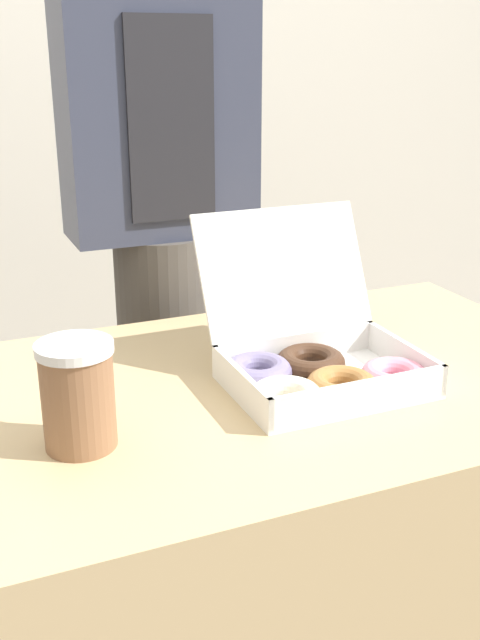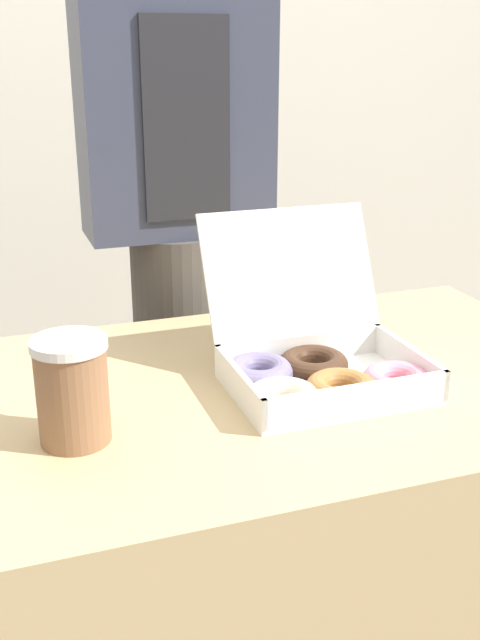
# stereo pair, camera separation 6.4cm
# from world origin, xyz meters

# --- Properties ---
(wall_back) EXTENTS (10.00, 0.05, 2.60)m
(wall_back) POSITION_xyz_m (0.00, 1.40, 1.30)
(wall_back) COLOR beige
(wall_back) RESTS_ON ground_plane
(table) EXTENTS (0.97, 0.63, 0.78)m
(table) POSITION_xyz_m (0.00, 0.00, 0.39)
(table) COLOR tan
(table) RESTS_ON ground_plane
(donut_box) EXTENTS (0.31, 0.31, 0.23)m
(donut_box) POSITION_xyz_m (0.02, -0.04, 0.81)
(donut_box) COLOR white
(donut_box) RESTS_ON table
(coffee_cup) EXTENTS (0.09, 0.09, 0.14)m
(coffee_cup) POSITION_xyz_m (-0.33, -0.08, 0.85)
(coffee_cup) COLOR #8C6042
(coffee_cup) RESTS_ON table
(person_customer) EXTENTS (0.36, 0.20, 1.66)m
(person_customer) POSITION_xyz_m (-0.04, 0.49, 0.92)
(person_customer) COLOR #4C4742
(person_customer) RESTS_ON ground_plane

